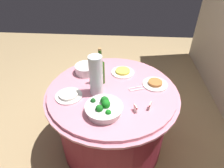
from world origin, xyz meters
name	(u,v)px	position (x,y,z in m)	size (l,w,h in m)	color
ground_plane	(112,143)	(0.00, 0.00, 0.00)	(6.00, 6.00, 0.00)	tan
buffet_table	(112,118)	(0.00, 0.00, 0.38)	(1.16, 1.16, 0.74)	maroon
broccoli_bowl	(104,108)	(0.29, -0.04, 0.78)	(0.28, 0.28, 0.11)	white
plate_stack	(86,69)	(-0.24, -0.27, 0.78)	(0.21, 0.21, 0.08)	white
wine_bottle	(101,70)	(-0.09, -0.11, 0.87)	(0.07, 0.07, 0.34)	#224F15
decorative_fruit_vase	(96,77)	(0.06, -0.12, 0.89)	(0.11, 0.11, 0.34)	silver
serving_tongs	(137,88)	(-0.01, 0.22, 0.74)	(0.10, 0.17, 0.01)	silver
food_plate_rice	(69,95)	(0.13, -0.34, 0.75)	(0.22, 0.22, 0.03)	white
food_plate_fried_egg	(123,72)	(-0.26, 0.08, 0.75)	(0.22, 0.22, 0.03)	white
food_plate_peanuts	(155,84)	(-0.08, 0.38, 0.75)	(0.22, 0.22, 0.04)	white
label_placard_front	(150,106)	(0.23, 0.30, 0.77)	(0.05, 0.03, 0.05)	white
label_placard_mid	(135,108)	(0.26, 0.19, 0.77)	(0.05, 0.03, 0.05)	white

